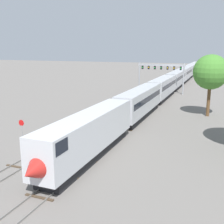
{
  "coord_description": "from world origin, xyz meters",
  "views": [
    {
      "loc": [
        14.61,
        -22.27,
        11.48
      ],
      "look_at": [
        1.0,
        12.0,
        3.0
      ],
      "focal_mm": 44.65,
      "sensor_mm": 36.0,
      "label": 1
    }
  ],
  "objects_px": {
    "passenger_train": "(177,79)",
    "stop_sign": "(22,128)",
    "signal_gantry": "(161,71)",
    "trackside_tree_mid": "(211,72)"
  },
  "relations": [
    {
      "from": "signal_gantry",
      "to": "stop_sign",
      "type": "bearing_deg",
      "value": -99.79
    },
    {
      "from": "passenger_train",
      "to": "trackside_tree_mid",
      "type": "xyz_separation_m",
      "value": [
        10.69,
        -33.79,
        4.92
      ]
    },
    {
      "from": "passenger_train",
      "to": "stop_sign",
      "type": "distance_m",
      "value": 57.65
    },
    {
      "from": "signal_gantry",
      "to": "trackside_tree_mid",
      "type": "height_order",
      "value": "trackside_tree_mid"
    },
    {
      "from": "passenger_train",
      "to": "stop_sign",
      "type": "relative_size",
      "value": 46.87
    },
    {
      "from": "passenger_train",
      "to": "trackside_tree_mid",
      "type": "height_order",
      "value": "trackside_tree_mid"
    },
    {
      "from": "signal_gantry",
      "to": "stop_sign",
      "type": "height_order",
      "value": "signal_gantry"
    },
    {
      "from": "stop_sign",
      "to": "trackside_tree_mid",
      "type": "relative_size",
      "value": 0.27
    },
    {
      "from": "signal_gantry",
      "to": "trackside_tree_mid",
      "type": "relative_size",
      "value": 1.15
    },
    {
      "from": "stop_sign",
      "to": "passenger_train",
      "type": "bearing_deg",
      "value": 80.01
    }
  ]
}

